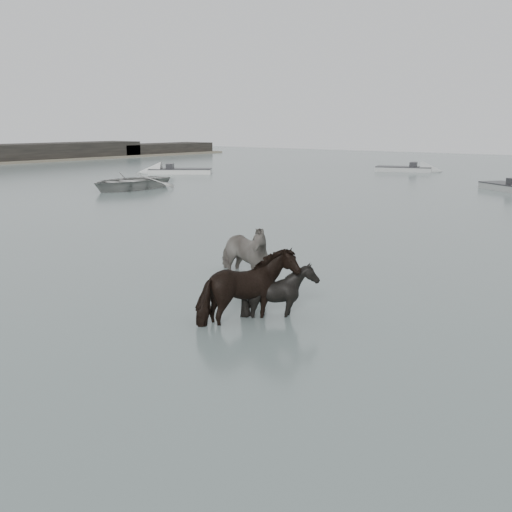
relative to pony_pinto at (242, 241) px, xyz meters
name	(u,v)px	position (x,y,z in m)	size (l,w,h in m)	color
ground	(224,322)	(2.26, -3.27, -0.86)	(140.00, 140.00, 0.00)	#505F5D
pony_pinto	(242,241)	(0.00, 0.00, 0.00)	(0.93, 2.05, 1.73)	black
pony_dark	(249,280)	(2.65, -2.96, -0.03)	(1.66, 1.42, 1.68)	black
pony_black	(280,283)	(2.87, -2.28, -0.20)	(1.08, 1.21, 1.34)	black
rowboat_lead	(129,180)	(-18.59, 12.15, -0.32)	(3.77, 5.28, 1.09)	#A8A7A3
skiff_outer	(180,169)	(-24.49, 22.13, -0.49)	(6.42, 1.60, 0.75)	silver
skiff_mid	(510,184)	(-1.29, 25.22, -0.49)	(4.97, 1.60, 0.75)	gray
skiff_far	(404,167)	(-12.37, 34.69, -0.49)	(5.92, 1.60, 0.75)	#A1A4A1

